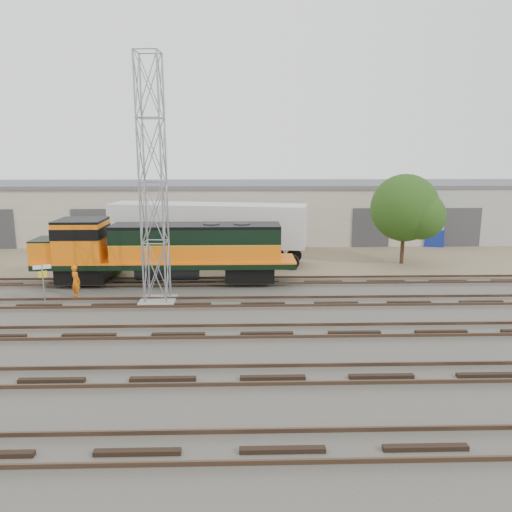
{
  "coord_description": "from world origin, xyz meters",
  "views": [
    {
      "loc": [
        -1.07,
        -24.38,
        8.18
      ],
      "look_at": [
        -0.3,
        4.0,
        2.2
      ],
      "focal_mm": 35.0,
      "sensor_mm": 36.0,
      "label": 1
    }
  ],
  "objects_px": {
    "signal_tower": "(153,186)",
    "worker": "(76,281)",
    "locomotive": "(162,249)",
    "semi_trailer": "(212,226)"
  },
  "relations": [
    {
      "from": "signal_tower",
      "to": "worker",
      "type": "distance_m",
      "value": 7.35
    },
    {
      "from": "locomotive",
      "to": "semi_trailer",
      "type": "distance_m",
      "value": 6.55
    },
    {
      "from": "semi_trailer",
      "to": "signal_tower",
      "type": "bearing_deg",
      "value": -93.54
    },
    {
      "from": "worker",
      "to": "semi_trailer",
      "type": "bearing_deg",
      "value": -88.83
    },
    {
      "from": "signal_tower",
      "to": "semi_trailer",
      "type": "distance_m",
      "value": 10.74
    },
    {
      "from": "worker",
      "to": "locomotive",
      "type": "bearing_deg",
      "value": -107.39
    },
    {
      "from": "signal_tower",
      "to": "worker",
      "type": "height_order",
      "value": "signal_tower"
    },
    {
      "from": "worker",
      "to": "semi_trailer",
      "type": "height_order",
      "value": "semi_trailer"
    },
    {
      "from": "locomotive",
      "to": "semi_trailer",
      "type": "xyz_separation_m",
      "value": [
        2.78,
        5.9,
        0.56
      ]
    },
    {
      "from": "locomotive",
      "to": "semi_trailer",
      "type": "height_order",
      "value": "semi_trailer"
    }
  ]
}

